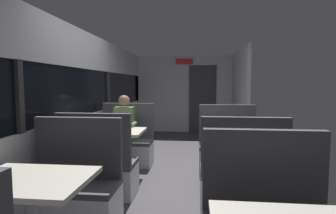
{
  "coord_description": "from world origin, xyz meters",
  "views": [
    {
      "loc": [
        0.36,
        -3.97,
        1.45
      ],
      "look_at": [
        -0.35,
        2.84,
        0.87
      ],
      "focal_mm": 28.92,
      "sensor_mm": 36.0,
      "label": 1
    }
  ],
  "objects": [
    {
      "name": "ground_plane",
      "position": [
        0.0,
        0.0,
        -0.01
      ],
      "size": [
        3.3,
        9.2,
        0.02
      ],
      "primitive_type": "cube",
      "color": "#423F44"
    },
    {
      "name": "bench_mid_window_facing_entry",
      "position": [
        -0.89,
        0.75,
        0.33
      ],
      "size": [
        0.95,
        0.5,
        1.1
      ],
      "color": "silver",
      "rests_on": "ground_plane"
    },
    {
      "name": "bench_mid_window_facing_end",
      "position": [
        -0.89,
        -0.65,
        0.33
      ],
      "size": [
        0.95,
        0.5,
        1.1
      ],
      "color": "silver",
      "rests_on": "ground_plane"
    },
    {
      "name": "dining_table_mid_window",
      "position": [
        -0.89,
        0.05,
        0.64
      ],
      "size": [
        0.9,
        0.7,
        0.74
      ],
      "color": "#9E9EA3",
      "rests_on": "ground_plane"
    },
    {
      "name": "bench_near_window_facing_entry",
      "position": [
        -0.89,
        -1.39,
        0.33
      ],
      "size": [
        0.95,
        0.5,
        1.1
      ],
      "color": "silver",
      "rests_on": "ground_plane"
    },
    {
      "name": "carriage_window_panel_left",
      "position": [
        -1.45,
        0.0,
        1.11
      ],
      "size": [
        0.09,
        8.48,
        2.3
      ],
      "color": "#B2B2B7",
      "rests_on": "ground_plane"
    },
    {
      "name": "carriage_aisle_panel_right",
      "position": [
        1.45,
        3.0,
        1.15
      ],
      "size": [
        0.08,
        2.4,
        2.3
      ],
      "primitive_type": "cube",
      "color": "#B2B2B7",
      "rests_on": "ground_plane"
    },
    {
      "name": "coffee_cup_primary",
      "position": [
        1.06,
        -0.2,
        0.79
      ],
      "size": [
        0.07,
        0.07,
        0.09
      ],
      "color": "#26598C",
      "rests_on": "dining_table_rear_aisle"
    },
    {
      "name": "bench_rear_aisle_facing_end",
      "position": [
        0.89,
        -0.85,
        0.33
      ],
      "size": [
        0.95,
        0.5,
        1.1
      ],
      "color": "silver",
      "rests_on": "ground_plane"
    },
    {
      "name": "bench_rear_aisle_facing_entry",
      "position": [
        0.89,
        0.55,
        0.33
      ],
      "size": [
        0.95,
        0.5,
        1.1
      ],
      "color": "silver",
      "rests_on": "ground_plane"
    },
    {
      "name": "seated_passenger",
      "position": [
        -0.89,
        0.68,
        0.54
      ],
      "size": [
        0.47,
        0.55,
        1.26
      ],
      "color": "#26262D",
      "rests_on": "ground_plane"
    },
    {
      "name": "dining_table_rear_aisle",
      "position": [
        0.89,
        -0.15,
        0.64
      ],
      "size": [
        0.9,
        0.7,
        0.74
      ],
      "color": "#9E9EA3",
      "rests_on": "ground_plane"
    },
    {
      "name": "dining_table_near_window",
      "position": [
        -0.89,
        -2.09,
        0.64
      ],
      "size": [
        0.9,
        0.7,
        0.74
      ],
      "color": "#9E9EA3",
      "rests_on": "ground_plane"
    },
    {
      "name": "carriage_end_bulkhead",
      "position": [
        0.06,
        4.19,
        1.14
      ],
      "size": [
        2.9,
        0.11,
        2.3
      ],
      "color": "#B2B2B7",
      "rests_on": "ground_plane"
    }
  ]
}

